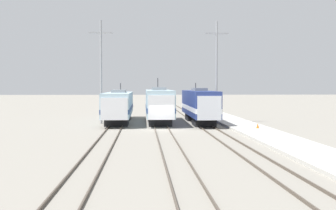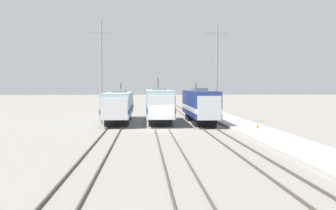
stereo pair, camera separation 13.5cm
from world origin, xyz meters
name	(u,v)px [view 1 (the left image)]	position (x,y,z in m)	size (l,w,h in m)	color
ground_plane	(162,130)	(0.00, 0.00, 0.00)	(400.00, 400.00, 0.00)	gray
rail_pair_far_left	(114,129)	(-4.94, 0.00, 0.07)	(1.51, 120.00, 0.15)	#4C4238
rail_pair_center	(162,129)	(0.00, 0.00, 0.07)	(1.51, 120.00, 0.15)	#4C4238
rail_pair_far_right	(209,129)	(4.94, 0.00, 0.07)	(1.51, 120.00, 0.15)	#4C4238
locomotive_far_left	(119,106)	(-4.94, 10.24, 2.09)	(3.10, 19.76, 4.90)	#232326
locomotive_center	(159,105)	(0.00, 8.81, 2.24)	(3.11, 16.71, 5.55)	#232326
locomotive_far_right	(200,105)	(4.94, 8.43, 2.20)	(2.78, 17.69, 4.92)	black
catenary_tower_left	(101,69)	(-6.95, 8.58, 6.60)	(2.89, 0.25, 12.37)	gray
catenary_tower_right	(217,69)	(7.01, 8.58, 6.60)	(2.89, 0.25, 12.37)	gray
platform	(249,128)	(9.11, 0.00, 0.13)	(4.00, 120.00, 0.26)	#B7B5AD
traffic_cone	(258,126)	(9.57, -1.63, 0.53)	(0.28, 0.28, 0.53)	orange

